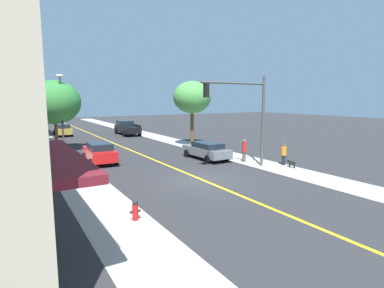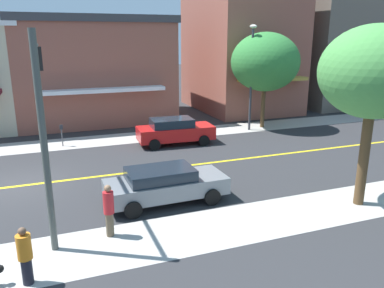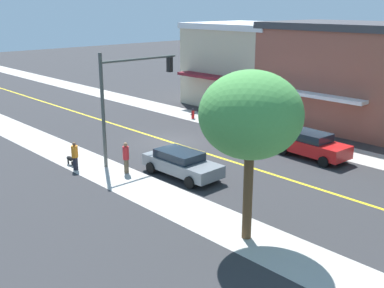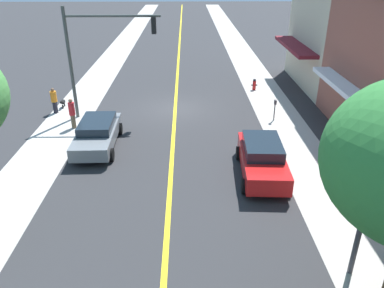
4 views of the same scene
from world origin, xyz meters
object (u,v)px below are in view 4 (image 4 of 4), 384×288
at_px(street_lamp, 380,149).
at_px(small_dog, 63,102).
at_px(red_sedan_left_curb, 262,158).
at_px(grey_sedan_right_curb, 97,133).
at_px(fire_hydrant, 254,84).
at_px(parking_meter, 275,107).
at_px(pedestrian_red_shirt, 72,113).
at_px(pedestrian_orange_shirt, 54,100).
at_px(traffic_light_mast, 97,46).

xyz_separation_m(street_lamp, small_dog, (12.99, -14.68, -3.90)).
bearing_deg(red_sedan_left_curb, grey_sedan_right_curb, -107.87).
xyz_separation_m(red_sedan_left_curb, grey_sedan_right_curb, (7.85, -2.97, -0.07)).
relative_size(fire_hydrant, red_sedan_left_curb, 0.18).
height_order(parking_meter, street_lamp, street_lamp).
bearing_deg(pedestrian_red_shirt, pedestrian_orange_shirt, -118.86).
bearing_deg(parking_meter, pedestrian_red_shirt, 4.59).
bearing_deg(street_lamp, pedestrian_orange_shirt, -46.18).
height_order(parking_meter, small_dog, parking_meter).
bearing_deg(fire_hydrant, traffic_light_mast, 27.21).
height_order(traffic_light_mast, grey_sedan_right_curb, traffic_light_mast).
bearing_deg(small_dog, pedestrian_red_shirt, 22.76).
height_order(traffic_light_mast, red_sedan_left_curb, traffic_light_mast).
distance_m(parking_meter, grey_sedan_right_curb, 10.33).
xyz_separation_m(fire_hydrant, pedestrian_red_shirt, (11.46, 6.86, 0.52)).
height_order(traffic_light_mast, small_dog, traffic_light_mast).
xyz_separation_m(traffic_light_mast, pedestrian_orange_shirt, (3.19, -0.70, -3.45)).
relative_size(parking_meter, small_dog, 1.71).
xyz_separation_m(red_sedan_left_curb, small_dog, (11.32, -8.73, -0.46)).
height_order(street_lamp, pedestrian_orange_shirt, street_lamp).
height_order(traffic_light_mast, pedestrian_red_shirt, traffic_light_mast).
xyz_separation_m(parking_meter, street_lamp, (0.24, 12.29, 3.43)).
relative_size(red_sedan_left_curb, small_dog, 6.16).
bearing_deg(parking_meter, fire_hydrant, -87.97).
distance_m(fire_hydrant, street_lamp, 18.61).
bearing_deg(fire_hydrant, pedestrian_red_shirt, 30.91).
bearing_deg(grey_sedan_right_curb, pedestrian_red_shirt, -143.09).
height_order(parking_meter, traffic_light_mast, traffic_light_mast).
bearing_deg(traffic_light_mast, parking_meter, -4.28).
distance_m(traffic_light_mast, pedestrian_orange_shirt, 4.75).
bearing_deg(pedestrian_red_shirt, grey_sedan_right_curb, 62.85).
bearing_deg(pedestrian_red_shirt, traffic_light_mast, 164.90).
xyz_separation_m(fire_hydrant, street_lamp, (0.03, 18.21, 3.85)).
bearing_deg(parking_meter, grey_sedan_right_curb, 18.98).
distance_m(grey_sedan_right_curb, pedestrian_orange_shirt, 6.06).
bearing_deg(red_sedan_left_curb, pedestrian_red_shirt, -116.10).
relative_size(parking_meter, grey_sedan_right_curb, 0.27).
bearing_deg(pedestrian_red_shirt, fire_hydrant, 145.70).
relative_size(parking_meter, red_sedan_left_curb, 0.28).
relative_size(red_sedan_left_curb, pedestrian_orange_shirt, 2.84).
bearing_deg(pedestrian_orange_shirt, pedestrian_red_shirt, 175.35).
bearing_deg(grey_sedan_right_curb, street_lamp, 45.73).
bearing_deg(small_dog, pedestrian_orange_shirt, -14.52).
height_order(red_sedan_left_curb, small_dog, red_sedan_left_curb).
relative_size(street_lamp, pedestrian_red_shirt, 3.98).
xyz_separation_m(traffic_light_mast, small_dog, (2.99, -1.63, -3.93)).
distance_m(pedestrian_red_shirt, small_dog, 3.72).
bearing_deg(pedestrian_red_shirt, street_lamp, 69.98).
bearing_deg(grey_sedan_right_curb, fire_hydrant, 133.02).
bearing_deg(small_dog, traffic_light_mast, 58.99).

